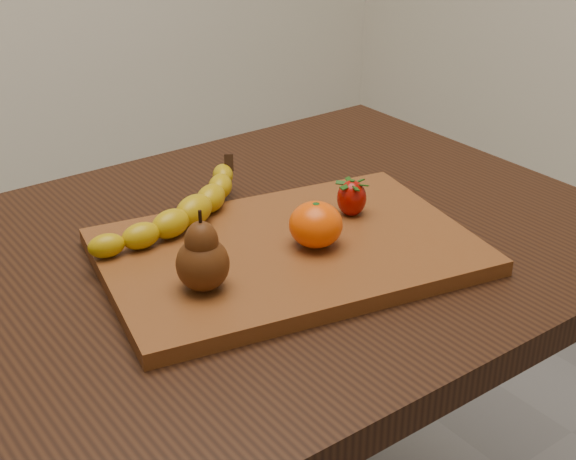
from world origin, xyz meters
TOP-DOWN VIEW (x-y plane):
  - table at (0.00, 0.00)m, footprint 1.00×0.70m
  - cutting_board at (0.02, -0.06)m, footprint 0.50×0.39m
  - banana at (-0.04, 0.06)m, footprint 0.25×0.16m
  - pear at (-0.11, -0.08)m, footprint 0.07×0.07m
  - mandarin at (0.05, -0.08)m, footprint 0.08×0.08m
  - strawberry at (0.14, -0.04)m, footprint 0.04×0.04m

SIDE VIEW (x-z plane):
  - table at x=0.00m, z-range 0.28..1.04m
  - cutting_board at x=0.02m, z-range 0.76..0.78m
  - banana at x=-0.04m, z-range 0.78..0.82m
  - strawberry at x=0.14m, z-range 0.78..0.83m
  - mandarin at x=0.05m, z-range 0.78..0.84m
  - pear at x=-0.11m, z-range 0.78..0.87m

